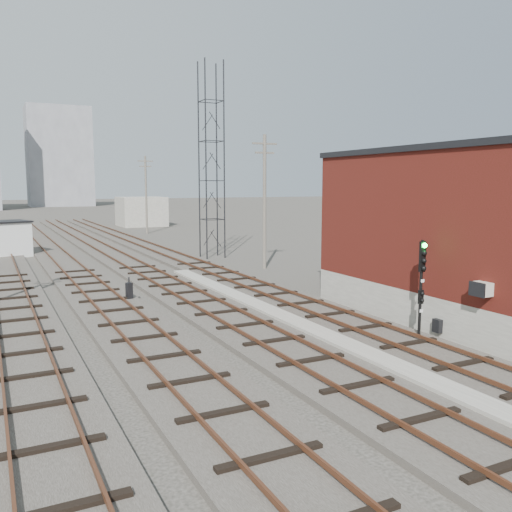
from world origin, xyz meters
TOP-DOWN VIEW (x-y plane):
  - ground at (0.00, 60.00)m, footprint 320.00×320.00m
  - track_right at (2.50, 39.00)m, footprint 3.20×90.00m
  - track_mid_right at (-1.50, 39.00)m, footprint 3.20×90.00m
  - track_mid_left at (-5.50, 39.00)m, footprint 3.20×90.00m
  - track_left at (-9.50, 39.00)m, footprint 3.20×90.00m
  - platform_curb at (0.50, 14.00)m, footprint 0.90×28.00m
  - brick_building at (7.50, 12.00)m, footprint 6.54×12.20m
  - lattice_tower at (5.50, 35.00)m, footprint 1.60×1.60m
  - utility_pole_right_a at (6.50, 28.00)m, footprint 1.80×0.24m
  - utility_pole_right_b at (6.50, 58.00)m, footprint 1.80×0.24m
  - apartment_right at (8.00, 150.00)m, footprint 16.00×12.00m
  - shed_right at (9.00, 70.00)m, footprint 6.00×6.00m
  - signal_mast at (3.70, 10.17)m, footprint 0.40×0.40m
  - switch_stand at (-4.34, 21.35)m, footprint 0.33×0.33m

SIDE VIEW (x-z plane):
  - ground at x=0.00m, z-range 0.00..0.00m
  - track_right at x=2.50m, z-range -0.09..0.30m
  - track_mid_right at x=-1.50m, z-range -0.09..0.30m
  - track_mid_left at x=-5.50m, z-range -0.09..0.30m
  - track_left at x=-9.50m, z-range -0.09..0.30m
  - platform_curb at x=0.50m, z-range 0.00..0.26m
  - switch_stand at x=-4.34m, z-range -0.03..1.13m
  - shed_right at x=9.00m, z-range 0.00..4.00m
  - signal_mast at x=3.70m, z-range 0.28..3.99m
  - brick_building at x=7.50m, z-range 0.02..7.24m
  - utility_pole_right_a at x=6.50m, z-range 0.30..9.30m
  - utility_pole_right_b at x=6.50m, z-range 0.30..9.30m
  - lattice_tower at x=5.50m, z-range 0.00..15.00m
  - apartment_right at x=8.00m, z-range 0.00..26.00m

